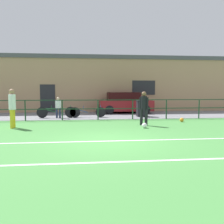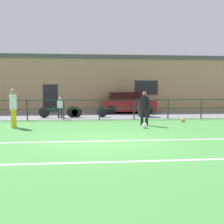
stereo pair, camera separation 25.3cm
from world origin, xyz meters
The scene contains 15 objects.
ground centered at (0.00, 0.00, -0.02)m, with size 60.00×44.00×0.04m, color #478C42.
field_line_touchline centered at (0.00, 0.01, 0.00)m, with size 36.00×0.11×0.00m, color white.
field_line_hash centered at (0.00, -2.44, 0.00)m, with size 36.00×0.11×0.00m, color white.
pavement_strip centered at (0.00, 8.50, 0.01)m, with size 48.00×5.00×0.02m, color slate.
perimeter_fence centered at (0.00, 6.00, 0.75)m, with size 36.07×0.07×1.15m.
clubhouse_facade centered at (0.00, 12.20, 2.18)m, with size 28.00×2.56×4.35m.
player_goalkeeper centered at (2.05, 3.53, 0.92)m, with size 0.39×0.30×1.62m.
player_striker centered at (-3.97, 3.37, 0.99)m, with size 0.30×0.48×1.74m.
soccer_ball_match centered at (1.88, 2.67, 0.12)m, with size 0.24×0.24×0.24m, color white.
soccer_ball_spare centered at (4.38, 4.58, 0.11)m, with size 0.22×0.22×0.22m, color orange.
spectator_child centered at (-2.32, 7.03, 0.73)m, with size 0.34×0.22×1.25m.
parked_car_red centered at (2.21, 9.93, 0.73)m, with size 3.80×1.89×1.50m.
bicycle_parked_0 centered at (-0.56, 7.20, 0.35)m, with size 2.18×0.04×0.72m.
bicycle_parked_1 centered at (-2.45, 7.20, 0.37)m, with size 2.34×0.04×0.75m.
trash_bin_0 centered at (2.86, 7.33, 0.53)m, with size 0.68×0.58×1.02m.
Camera 1 is at (-0.81, -8.23, 1.71)m, focal length 40.45 mm.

